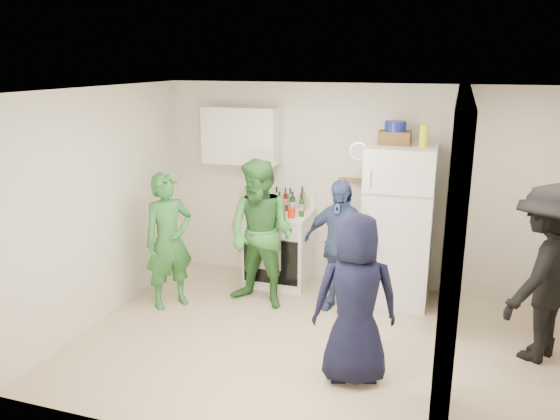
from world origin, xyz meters
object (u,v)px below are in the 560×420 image
at_px(wicker_basket, 395,138).
at_px(person_navy, 356,300).
at_px(blue_bowl, 395,126).
at_px(person_green_center, 261,235).
at_px(person_denim, 339,245).
at_px(yellow_cup_stack_top, 424,136).
at_px(stove, 279,248).
at_px(person_nook, 544,274).
at_px(fridge, 398,225).
at_px(person_green_left, 169,241).

height_order(wicker_basket, person_navy, wicker_basket).
height_order(blue_bowl, person_green_center, blue_bowl).
distance_m(person_green_center, person_denim, 0.88).
xyz_separation_m(yellow_cup_stack_top, person_navy, (-0.37, -1.73, -1.21)).
height_order(stove, person_nook, person_nook).
bearing_deg(fridge, person_navy, -94.81).
xyz_separation_m(stove, blue_bowl, (1.36, 0.02, 1.58)).
bearing_deg(blue_bowl, wicker_basket, 0.00).
bearing_deg(person_green_center, person_green_left, -149.82).
relative_size(stove, person_green_left, 0.60).
bearing_deg(person_green_left, wicker_basket, -28.35).
distance_m(fridge, person_navy, 1.84).
height_order(wicker_basket, person_denim, wicker_basket).
height_order(person_green_left, person_navy, person_green_left).
relative_size(stove, person_green_center, 0.55).
bearing_deg(person_green_center, stove, 101.75).
bearing_deg(person_navy, yellow_cup_stack_top, -119.63).
height_order(stove, wicker_basket, wicker_basket).
bearing_deg(wicker_basket, person_nook, -32.00).
distance_m(fridge, person_green_center, 1.59).
xyz_separation_m(wicker_basket, person_navy, (-0.05, -1.88, -1.16)).
xyz_separation_m(person_green_left, person_green_center, (0.99, 0.34, 0.07)).
height_order(wicker_basket, yellow_cup_stack_top, yellow_cup_stack_top).
distance_m(fridge, person_green_left, 2.64).
distance_m(blue_bowl, yellow_cup_stack_top, 0.36).
bearing_deg(person_denim, blue_bowl, 60.91).
height_order(fridge, person_green_center, fridge).
relative_size(stove, wicker_basket, 2.69).
bearing_deg(person_navy, person_green_left, -37.93).
xyz_separation_m(blue_bowl, person_denim, (-0.49, -0.51, -1.29)).
distance_m(blue_bowl, person_nook, 2.17).
xyz_separation_m(yellow_cup_stack_top, person_green_left, (-2.67, -0.87, -1.19)).
distance_m(yellow_cup_stack_top, person_denim, 1.50).
height_order(person_green_left, person_nook, person_nook).
xyz_separation_m(fridge, person_navy, (-0.15, -1.83, -0.16)).
bearing_deg(stove, person_denim, -29.27).
relative_size(fridge, blue_bowl, 7.68).
xyz_separation_m(fridge, person_green_left, (-2.45, -0.97, -0.14)).
distance_m(yellow_cup_stack_top, person_nook, 1.84).
xyz_separation_m(fridge, person_nook, (1.43, -0.91, -0.07)).
height_order(person_navy, person_nook, person_nook).
bearing_deg(stove, fridge, -1.18).
xyz_separation_m(fridge, person_denim, (-0.59, -0.46, -0.16)).
xyz_separation_m(person_denim, person_navy, (0.44, -1.37, 0.01)).
relative_size(yellow_cup_stack_top, person_nook, 0.15).
distance_m(blue_bowl, person_green_left, 2.86).
height_order(fridge, blue_bowl, blue_bowl).
distance_m(stove, fridge, 1.53).
bearing_deg(person_navy, fridge, -112.23).
height_order(blue_bowl, person_navy, blue_bowl).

